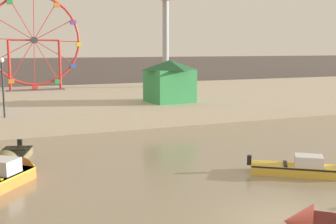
{
  "coord_description": "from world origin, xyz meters",
  "views": [
    {
      "loc": [
        -8.87,
        -10.68,
        5.71
      ],
      "look_at": [
        0.21,
        10.94,
        2.2
      ],
      "focal_mm": 45.63,
      "sensor_mm": 36.0,
      "label": 1
    }
  ],
  "objects": [
    {
      "name": "carnival_booth_green_kiosk",
      "position": [
        4.82,
        21.56,
        3.11
      ],
      "size": [
        4.02,
        3.77,
        3.44
      ],
      "rotation": [
        0.0,
        0.0,
        0.09
      ],
      "color": "#33934C",
      "rests_on": "quay_promenade"
    },
    {
      "name": "motorboat_orange_hull",
      "position": [
        -8.33,
        8.16,
        0.36
      ],
      "size": [
        3.79,
        4.16,
        1.52
      ],
      "rotation": [
        0.0,
        0.0,
        0.87
      ],
      "color": "orange",
      "rests_on": "ground_plane"
    },
    {
      "name": "drop_tower_steel_tower",
      "position": [
        9.87,
        34.62,
        8.38
      ],
      "size": [
        2.8,
        2.8,
        14.52
      ],
      "color": "#999EA3",
      "rests_on": "quay_promenade"
    },
    {
      "name": "motorboat_olive_wood",
      "position": [
        -8.16,
        11.4,
        0.24
      ],
      "size": [
        2.36,
        3.92,
        1.33
      ],
      "rotation": [
        0.0,
        0.0,
        4.42
      ],
      "color": "olive",
      "rests_on": "ground_plane"
    },
    {
      "name": "promenade_lamp_near",
      "position": [
        -8.08,
        18.23,
        3.82
      ],
      "size": [
        0.32,
        0.32,
        3.82
      ],
      "color": "#2D2D33",
      "rests_on": "quay_promenade"
    },
    {
      "name": "quay_promenade",
      "position": [
        0.0,
        29.33,
        0.66
      ],
      "size": [
        110.0,
        23.71,
        1.32
      ],
      "primitive_type": "cube",
      "color": "#B7A88E",
      "rests_on": "ground_plane"
    },
    {
      "name": "ground_plane",
      "position": [
        0.0,
        0.0,
        0.0
      ],
      "size": [
        240.0,
        240.0,
        0.0
      ],
      "primitive_type": "plane",
      "color": "gray"
    },
    {
      "name": "distant_town_skyline",
      "position": [
        0.0,
        49.75,
        2.2
      ],
      "size": [
        140.0,
        3.0,
        4.4
      ],
      "primitive_type": "cube",
      "color": "#564C47",
      "rests_on": "ground_plane"
    },
    {
      "name": "ferris_wheel_red_frame",
      "position": [
        -4.32,
        36.15,
        6.33
      ],
      "size": [
        9.81,
        1.2,
        9.98
      ],
      "color": "red",
      "rests_on": "quay_promenade"
    },
    {
      "name": "motorboat_mustard_yellow",
      "position": [
        4.51,
        3.91,
        0.3
      ],
      "size": [
        4.84,
        3.93,
        1.25
      ],
      "rotation": [
        0.0,
        0.0,
        5.66
      ],
      "color": "gold",
      "rests_on": "ground_plane"
    }
  ]
}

